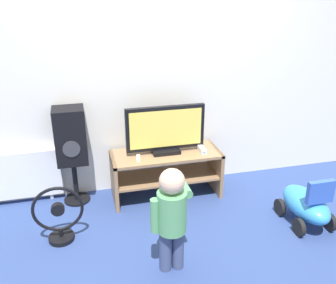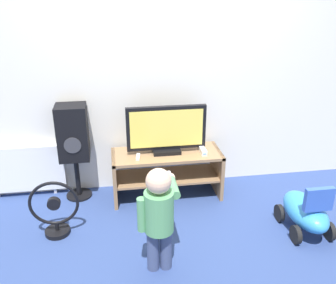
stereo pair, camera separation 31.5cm
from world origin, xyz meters
TOP-DOWN VIEW (x-y plane):
  - ground_plane at (0.00, 0.00)m, footprint 16.00×16.00m
  - wall_back at (0.00, 0.52)m, footprint 10.00×0.06m
  - tv_stand at (0.00, 0.22)m, footprint 1.12×0.44m
  - television at (0.00, 0.24)m, footprint 0.80×0.20m
  - game_console at (0.36, 0.17)m, footprint 0.05×0.19m
  - remote_primary at (-0.30, 0.15)m, footprint 0.05×0.13m
  - child at (-0.22, -0.86)m, footprint 0.33×0.49m
  - speaker_tower at (-0.92, 0.34)m, footprint 0.30×0.27m
  - floor_fan at (-1.08, -0.29)m, footprint 0.44×0.22m
  - ride_on_toy at (1.14, -0.59)m, footprint 0.35×0.61m
  - radiator at (-1.47, 0.45)m, footprint 0.84×0.08m

SIDE VIEW (x-z plane):
  - ground_plane at x=0.00m, z-range 0.00..0.00m
  - ride_on_toy at x=1.14m, z-range -0.06..0.47m
  - floor_fan at x=-1.08m, z-range -0.03..0.50m
  - radiator at x=-1.47m, z-range 0.03..0.59m
  - tv_stand at x=0.00m, z-range 0.08..0.57m
  - remote_primary at x=-0.30m, z-range 0.49..0.52m
  - child at x=-0.22m, z-range 0.08..0.96m
  - game_console at x=0.36m, z-range 0.49..0.55m
  - speaker_tower at x=-0.92m, z-range 0.19..1.19m
  - television at x=0.00m, z-range 0.49..0.98m
  - wall_back at x=0.00m, z-range 0.00..2.60m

